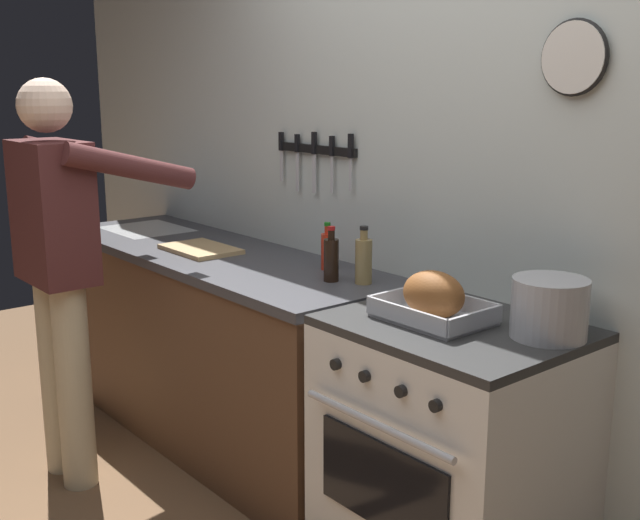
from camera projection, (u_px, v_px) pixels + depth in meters
wall_back at (480, 181)px, 2.77m from camera, size 6.00×0.13×2.60m
counter_block at (216, 343)px, 3.65m from camera, size 2.03×0.65×0.90m
stove at (450, 455)px, 2.57m from camera, size 0.76×0.67×0.90m
person_cook at (62, 258)px, 3.16m from camera, size 0.51×0.63×1.66m
roasting_pan at (433, 299)px, 2.49m from camera, size 0.35×0.26×0.16m
stock_pot at (549, 308)px, 2.32m from camera, size 0.23×0.23×0.18m
cutting_board at (201, 249)px, 3.52m from camera, size 0.36×0.24×0.02m
bottle_soy_sauce at (331, 259)px, 2.98m from camera, size 0.06×0.06×0.21m
bottle_vinegar at (364, 260)px, 2.94m from camera, size 0.06×0.06×0.22m
bottle_hot_sauce at (327, 250)px, 3.17m from camera, size 0.05×0.05×0.19m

